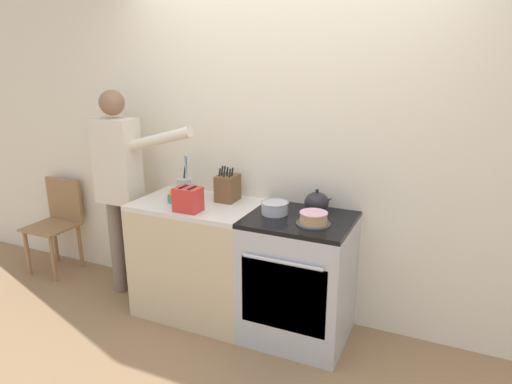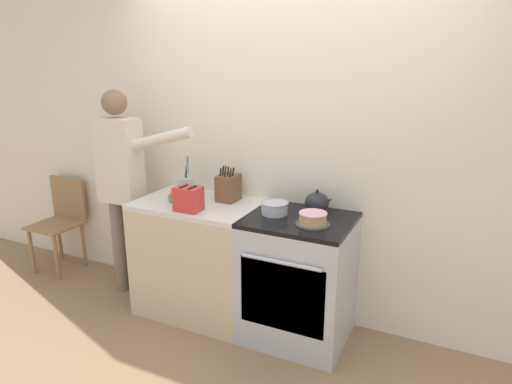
% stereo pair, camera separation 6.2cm
% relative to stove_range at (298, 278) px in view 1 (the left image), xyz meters
% --- Properties ---
extents(ground_plane, '(16.00, 16.00, 0.00)m').
position_rel_stove_range_xyz_m(ground_plane, '(-0.23, -0.30, -0.45)').
color(ground_plane, '#93704C').
extents(wall_back, '(8.00, 0.04, 2.60)m').
position_rel_stove_range_xyz_m(wall_back, '(-0.23, 0.32, 0.85)').
color(wall_back, silver).
rests_on(wall_back, ground_plane).
extents(counter_cabinet, '(0.91, 0.60, 0.89)m').
position_rel_stove_range_xyz_m(counter_cabinet, '(-0.81, 0.00, -0.00)').
color(counter_cabinet, beige).
rests_on(counter_cabinet, ground_plane).
extents(stove_range, '(0.71, 0.63, 0.89)m').
position_rel_stove_range_xyz_m(stove_range, '(0.00, 0.00, 0.00)').
color(stove_range, '#B7BABF').
rests_on(stove_range, ground_plane).
extents(layer_cake, '(0.22, 0.22, 0.08)m').
position_rel_stove_range_xyz_m(layer_cake, '(0.12, -0.08, 0.49)').
color(layer_cake, '#4C4C51').
rests_on(layer_cake, stove_range).
extents(tea_kettle, '(0.21, 0.17, 0.17)m').
position_rel_stove_range_xyz_m(tea_kettle, '(0.07, 0.16, 0.52)').
color(tea_kettle, '#232328').
rests_on(tea_kettle, stove_range).
extents(mixing_bowl, '(0.19, 0.19, 0.09)m').
position_rel_stove_range_xyz_m(mixing_bowl, '(-0.18, 0.01, 0.49)').
color(mixing_bowl, '#B7BABF').
rests_on(mixing_bowl, stove_range).
extents(knife_block, '(0.14, 0.18, 0.27)m').
position_rel_stove_range_xyz_m(knife_block, '(-0.62, 0.14, 0.55)').
color(knife_block, brown).
rests_on(knife_block, counter_cabinet).
extents(utensil_crock, '(0.11, 0.11, 0.31)m').
position_rel_stove_range_xyz_m(utensil_crock, '(-1.00, 0.15, 0.52)').
color(utensil_crock, '#B7BABF').
rests_on(utensil_crock, counter_cabinet).
extents(fruit_bowl, '(0.21, 0.21, 0.11)m').
position_rel_stove_range_xyz_m(fruit_bowl, '(-0.92, -0.02, 0.49)').
color(fruit_bowl, '#4C7F66').
rests_on(fruit_bowl, counter_cabinet).
extents(toaster, '(0.19, 0.14, 0.17)m').
position_rel_stove_range_xyz_m(toaster, '(-0.76, -0.18, 0.53)').
color(toaster, red).
rests_on(toaster, counter_cabinet).
extents(person_baker, '(0.94, 0.20, 1.69)m').
position_rel_stove_range_xyz_m(person_baker, '(-1.51, -0.01, 0.57)').
color(person_baker, '#7A6B5B').
rests_on(person_baker, ground_plane).
extents(dining_chair, '(0.40, 0.40, 0.85)m').
position_rel_stove_range_xyz_m(dining_chair, '(-2.40, 0.13, 0.04)').
color(dining_chair, '#997047').
rests_on(dining_chair, ground_plane).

